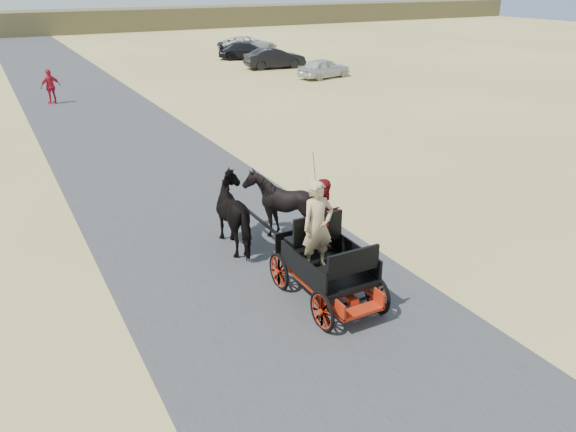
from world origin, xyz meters
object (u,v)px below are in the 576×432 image
carriage (326,283)px  horse_left (239,213)px  car_c (247,51)px  car_a (324,68)px  car_b (275,58)px  horse_right (280,205)px  pedestrian (51,86)px  car_d (248,45)px

carriage → horse_left: size_ratio=1.20×
horse_left → car_c: (13.68, 29.45, -0.21)m
car_a → car_b: size_ratio=0.86×
horse_right → horse_left: bearing=0.0°
car_a → pedestrian: bearing=79.0°
carriage → horse_right: 3.09m
horse_left → car_b: 27.94m
car_c → horse_left: bearing=-176.8°
horse_left → car_a: horse_left is taller
carriage → horse_left: horse_left is taller
car_d → horse_right: bearing=153.6°
car_a → car_d: bearing=-15.0°
horse_left → car_d: horse_left is taller
carriage → pedestrian: pedestrian is taller
car_a → car_d: 13.37m
horse_right → car_b: size_ratio=0.41×
car_b → horse_left: bearing=157.3°
horse_right → car_d: 35.73m
pedestrian → car_c: (15.40, 10.07, -0.23)m
horse_left → car_c: size_ratio=0.46×
horse_left → horse_right: bearing=-180.0°
horse_right → carriage: bearing=79.6°
car_d → horse_left: bearing=152.0°
horse_left → car_c: horse_left is taller
car_a → car_c: 10.04m
car_b → carriage: bearing=161.0°
car_b → car_d: (1.79, 8.33, -0.00)m
pedestrian → car_a: bearing=163.1°
carriage → pedestrian: 22.50m
car_b → car_c: bearing=4.3°
pedestrian → car_c: pedestrian is taller
pedestrian → horse_right: bearing=81.1°
pedestrian → carriage: bearing=78.6°
carriage → horse_right: bearing=79.6°
carriage → horse_right: (0.55, 3.00, 0.49)m
pedestrian → car_d: bearing=-158.9°
carriage → car_c: size_ratio=0.55×
car_b → car_d: size_ratio=0.84×
car_d → car_c: bearing=151.0°
carriage → pedestrian: (-2.27, 22.38, 0.50)m
horse_left → car_d: (15.31, 32.78, -0.16)m
carriage → car_d: size_ratio=0.48×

